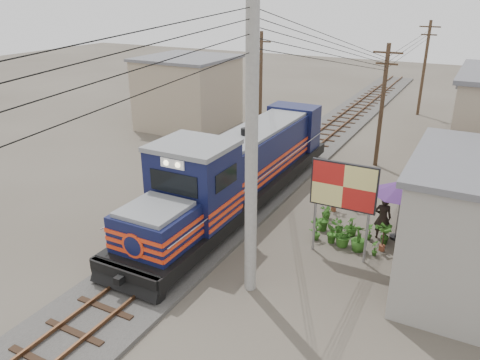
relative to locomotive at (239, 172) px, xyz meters
The scene contains 14 objects.
ground 5.51m from the locomotive, 90.00° to the right, with size 120.00×120.00×0.00m, color #473F35.
ballast 5.07m from the locomotive, 90.00° to the left, with size 3.60×70.00×0.16m, color #595651.
track 5.02m from the locomotive, 90.00° to the left, with size 1.15×70.00×0.12m.
locomotive is the anchor object (origin of this frame).
utility_pole_main 7.44m from the locomotive, 58.52° to the right, with size 0.40×0.40×10.00m.
wooden_pole_mid 10.05m from the locomotive, 62.87° to the left, with size 1.60×0.24×7.00m.
wooden_pole_far 23.38m from the locomotive, 78.10° to the left, with size 1.60×0.24×7.50m.
wooden_pole_left 13.86m from the locomotive, 111.36° to the left, with size 1.60×0.24×7.00m.
power_lines 6.66m from the locomotive, 92.47° to the left, with size 9.65×19.00×3.30m.
shophouse_left 14.73m from the locomotive, 132.85° to the left, with size 6.30×6.30×5.20m.
billboard 6.08m from the locomotive, 21.70° to the right, with size 2.49×0.14×3.85m.
market_umbrella 7.30m from the locomotive, ahead, with size 3.12×3.12×2.61m.
vendor 6.77m from the locomotive, ahead, with size 0.69×0.45×1.89m, color black.
plant_nursery 5.58m from the locomotive, 10.07° to the right, with size 3.41×3.08×1.13m.
Camera 1 is at (9.60, -12.76, 9.61)m, focal length 35.00 mm.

